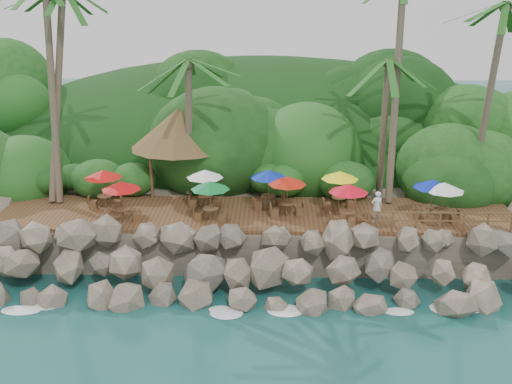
{
  "coord_description": "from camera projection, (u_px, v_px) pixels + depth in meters",
  "views": [
    {
      "loc": [
        0.78,
        -22.99,
        13.07
      ],
      "look_at": [
        0.0,
        6.0,
        3.4
      ],
      "focal_mm": 42.92,
      "sensor_mm": 36.0,
      "label": 1
    }
  ],
  "objects": [
    {
      "name": "land_base",
      "position": [
        260.0,
        178.0,
        40.8
      ],
      "size": [
        32.0,
        25.2,
        2.1
      ],
      "primitive_type": "cube",
      "color": "gray",
      "rests_on": "ground"
    },
    {
      "name": "jungle_foliage",
      "position": [
        260.0,
        198.0,
        40.18
      ],
      "size": [
        44.0,
        16.0,
        12.0
      ],
      "primitive_type": null,
      "color": "#143811",
      "rests_on": "ground"
    },
    {
      "name": "terrace",
      "position": [
        256.0,
        214.0,
        30.95
      ],
      "size": [
        26.0,
        5.0,
        0.2
      ],
      "primitive_type": "cube",
      "color": "brown",
      "rests_on": "land_base"
    },
    {
      "name": "ground",
      "position": [
        252.0,
        312.0,
        25.96
      ],
      "size": [
        140.0,
        140.0,
        0.0
      ],
      "primitive_type": "plane",
      "color": "#19514F",
      "rests_on": "ground"
    },
    {
      "name": "foam_line",
      "position": [
        252.0,
        308.0,
        26.23
      ],
      "size": [
        25.2,
        0.8,
        0.06
      ],
      "color": "white",
      "rests_on": "ground"
    },
    {
      "name": "railing",
      "position": [
        440.0,
        220.0,
        28.28
      ],
      "size": [
        7.2,
        0.1,
        1.0
      ],
      "color": "brown",
      "rests_on": "terrace"
    },
    {
      "name": "palms",
      "position": [
        262.0,
        10.0,
        30.23
      ],
      "size": [
        28.47,
        6.96,
        12.83
      ],
      "color": "brown",
      "rests_on": "ground"
    },
    {
      "name": "dining_clusters",
      "position": [
        275.0,
        183.0,
        29.92
      ],
      "size": [
        18.64,
        4.18,
        2.06
      ],
      "color": "brown",
      "rests_on": "terrace"
    },
    {
      "name": "seawall",
      "position": [
        254.0,
        267.0,
        27.49
      ],
      "size": [
        29.0,
        4.0,
        2.3
      ],
      "primitive_type": null,
      "color": "gray",
      "rests_on": "ground"
    },
    {
      "name": "palapa",
      "position": [
        179.0,
        128.0,
        33.51
      ],
      "size": [
        5.41,
        5.41,
        4.6
      ],
      "color": "brown",
      "rests_on": "ground"
    },
    {
      "name": "jungle_hill",
      "position": [
        262.0,
        163.0,
        48.24
      ],
      "size": [
        44.8,
        28.0,
        15.4
      ],
      "primitive_type": "ellipsoid",
      "color": "#143811",
      "rests_on": "ground"
    },
    {
      "name": "waiter",
      "position": [
        377.0,
        207.0,
        29.43
      ],
      "size": [
        0.65,
        0.52,
        1.57
      ],
      "primitive_type": "imported",
      "rotation": [
        0.0,
        0.0,
        3.42
      ],
      "color": "white",
      "rests_on": "terrace"
    }
  ]
}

